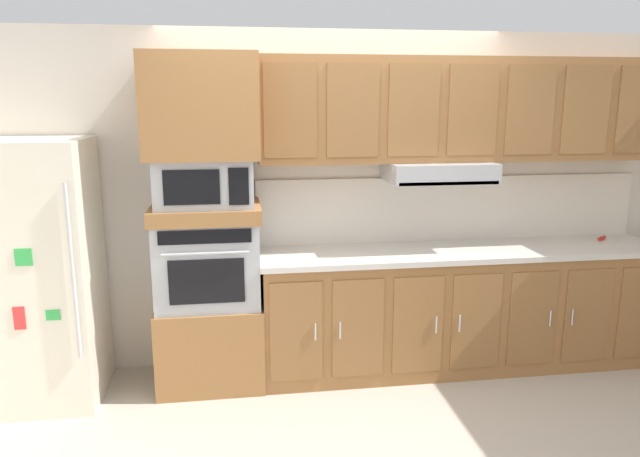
{
  "coord_description": "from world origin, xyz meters",
  "views": [
    {
      "loc": [
        -0.74,
        -3.34,
        2.01
      ],
      "look_at": [
        -0.17,
        0.57,
        1.15
      ],
      "focal_mm": 33.4,
      "sensor_mm": 36.0,
      "label": 1
    }
  ],
  "objects_px": {
    "built_in_oven": "(208,261)",
    "microwave": "(205,181)",
    "screwdriver": "(603,238)",
    "refrigerator": "(36,273)"
  },
  "relations": [
    {
      "from": "built_in_oven",
      "to": "microwave",
      "type": "distance_m",
      "value": 0.56
    },
    {
      "from": "microwave",
      "to": "screwdriver",
      "type": "relative_size",
      "value": 3.83
    },
    {
      "from": "built_in_oven",
      "to": "microwave",
      "type": "relative_size",
      "value": 1.09
    },
    {
      "from": "built_in_oven",
      "to": "refrigerator",
      "type": "bearing_deg",
      "value": -176.54
    },
    {
      "from": "microwave",
      "to": "screwdriver",
      "type": "xyz_separation_m",
      "value": [
        3.06,
        0.09,
        -0.53
      ]
    },
    {
      "from": "refrigerator",
      "to": "built_in_oven",
      "type": "height_order",
      "value": "refrigerator"
    },
    {
      "from": "microwave",
      "to": "built_in_oven",
      "type": "bearing_deg",
      "value": 179.23
    },
    {
      "from": "refrigerator",
      "to": "built_in_oven",
      "type": "xyz_separation_m",
      "value": [
        1.12,
        0.07,
        0.02
      ]
    },
    {
      "from": "microwave",
      "to": "screwdriver",
      "type": "distance_m",
      "value": 3.11
    },
    {
      "from": "microwave",
      "to": "refrigerator",
      "type": "bearing_deg",
      "value": -176.54
    }
  ]
}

